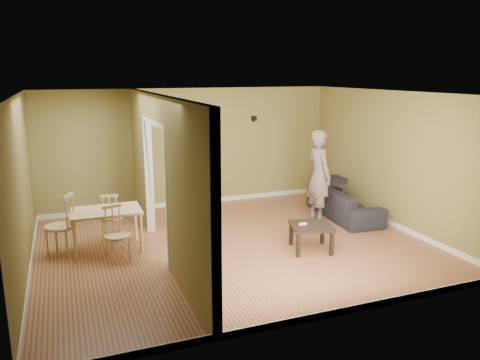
% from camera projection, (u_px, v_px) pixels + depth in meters
% --- Properties ---
extents(room_shell, '(6.50, 6.50, 6.50)m').
position_uv_depth(room_shell, '(233.00, 172.00, 7.84)').
color(room_shell, '#B67147').
rests_on(room_shell, ground).
extents(partition, '(0.22, 5.50, 2.60)m').
position_uv_depth(partition, '(162.00, 178.00, 7.42)').
color(partition, olive).
rests_on(partition, ground).
extents(wall_speaker, '(0.10, 0.10, 0.10)m').
position_uv_depth(wall_speaker, '(254.00, 118.00, 10.68)').
color(wall_speaker, black).
rests_on(wall_speaker, room_shell).
extents(sofa, '(2.06, 1.01, 0.76)m').
position_uv_depth(sofa, '(344.00, 199.00, 9.64)').
color(sofa, black).
rests_on(sofa, ground).
extents(person, '(0.80, 0.63, 2.16)m').
position_uv_depth(person, '(319.00, 168.00, 9.27)').
color(person, slate).
rests_on(person, ground).
extents(bookshelf, '(0.86, 0.38, 2.05)m').
position_uv_depth(bookshelf, '(197.00, 161.00, 10.31)').
color(bookshelf, white).
rests_on(bookshelf, ground).
extents(paper_box_navy_a, '(0.43, 0.28, 0.22)m').
position_uv_depth(paper_box_navy_a, '(200.00, 182.00, 10.39)').
color(paper_box_navy_a, navy).
rests_on(paper_box_navy_a, bookshelf).
extents(paper_box_navy_b, '(0.41, 0.27, 0.21)m').
position_uv_depth(paper_box_navy_b, '(196.00, 147.00, 10.19)').
color(paper_box_navy_b, navy).
rests_on(paper_box_navy_b, bookshelf).
extents(paper_box_navy_c, '(0.45, 0.29, 0.23)m').
position_uv_depth(paper_box_navy_c, '(199.00, 136.00, 10.15)').
color(paper_box_navy_c, '#12144A').
rests_on(paper_box_navy_c, bookshelf).
extents(coffee_table, '(0.67, 0.67, 0.45)m').
position_uv_depth(coffee_table, '(311.00, 229.00, 7.82)').
color(coffee_table, '#35291D').
rests_on(coffee_table, ground).
extents(game_controller, '(0.14, 0.04, 0.03)m').
position_uv_depth(game_controller, '(303.00, 224.00, 7.81)').
color(game_controller, white).
rests_on(game_controller, coffee_table).
extents(dining_table, '(1.14, 0.76, 0.71)m').
position_uv_depth(dining_table, '(106.00, 214.00, 7.75)').
color(dining_table, tan).
rests_on(dining_table, ground).
extents(chair_left, '(0.63, 0.63, 1.04)m').
position_uv_depth(chair_left, '(60.00, 225.00, 7.57)').
color(chair_left, tan).
rests_on(chair_left, ground).
extents(chair_near, '(0.50, 0.50, 0.89)m').
position_uv_depth(chair_near, '(117.00, 234.00, 7.35)').
color(chair_near, tan).
rests_on(chair_near, ground).
extents(chair_far, '(0.46, 0.46, 0.87)m').
position_uv_depth(chair_far, '(111.00, 216.00, 8.32)').
color(chair_far, '#D6B675').
rests_on(chair_far, ground).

